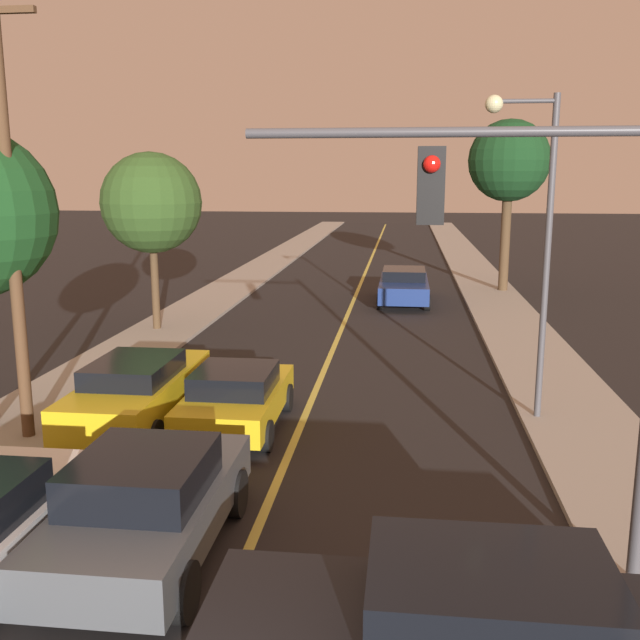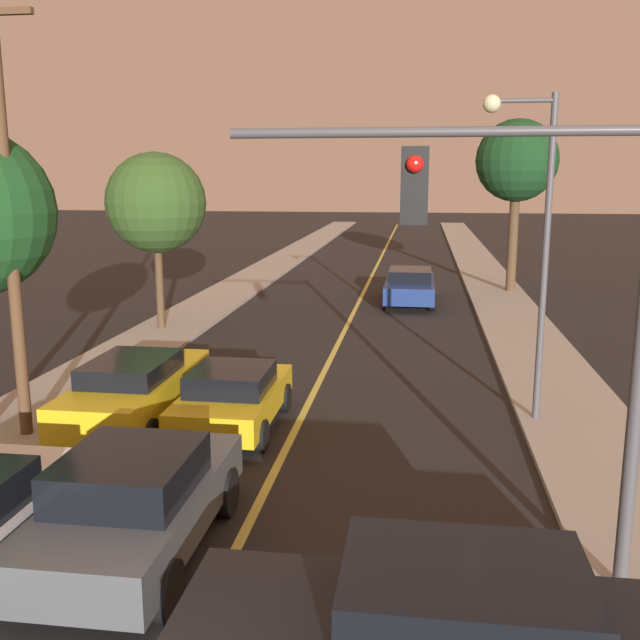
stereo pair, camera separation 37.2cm
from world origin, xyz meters
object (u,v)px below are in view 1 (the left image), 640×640
at_px(tree_left_far, 151,203).
at_px(tree_right_near, 509,162).
at_px(car_outer_lane_second, 138,391).
at_px(car_near_lane_front, 147,504).
at_px(car_far_oncoming, 404,285).
at_px(utility_pole_left, 10,210).
at_px(car_near_lane_second, 236,397).
at_px(streetlamp_right, 533,215).
at_px(traffic_signal_mast, 557,271).

relative_size(tree_left_far, tree_right_near, 0.78).
bearing_deg(car_outer_lane_second, tree_left_far, 107.25).
height_order(car_near_lane_front, car_far_oncoming, car_near_lane_front).
bearing_deg(utility_pole_left, tree_left_far, 95.22).
bearing_deg(utility_pole_left, car_outer_lane_second, 28.04).
relative_size(car_near_lane_second, tree_left_far, 0.67).
distance_m(car_outer_lane_second, streetlamp_right, 8.93).
relative_size(car_outer_lane_second, tree_left_far, 0.81).
relative_size(car_near_lane_front, streetlamp_right, 0.65).
xyz_separation_m(car_near_lane_second, tree_right_near, (7.87, 18.79, 5.10)).
height_order(streetlamp_right, utility_pole_left, utility_pole_left).
height_order(tree_left_far, tree_right_near, tree_right_near).
xyz_separation_m(car_far_oncoming, tree_right_near, (4.46, 3.24, 5.05)).
bearing_deg(traffic_signal_mast, tree_right_near, 83.68).
height_order(car_far_oncoming, tree_right_near, tree_right_near).
bearing_deg(car_near_lane_second, traffic_signal_mast, -45.45).
bearing_deg(car_outer_lane_second, car_near_lane_second, 4.95).
bearing_deg(tree_left_far, car_outer_lane_second, -72.75).
bearing_deg(car_outer_lane_second, car_far_oncoming, 70.83).
distance_m(traffic_signal_mast, tree_right_near, 24.28).
bearing_deg(tree_right_near, traffic_signal_mast, -96.32).
bearing_deg(tree_right_near, utility_pole_left, -120.63).
relative_size(car_outer_lane_second, car_far_oncoming, 0.94).
relative_size(traffic_signal_mast, tree_right_near, 0.78).
bearing_deg(streetlamp_right, tree_right_near, 83.92).
height_order(streetlamp_right, tree_left_far, streetlamp_right).
bearing_deg(car_near_lane_second, car_near_lane_front, -90.00).
bearing_deg(utility_pole_left, car_far_oncoming, 66.22).
bearing_deg(car_far_oncoming, streetlamp_right, 100.23).
height_order(traffic_signal_mast, streetlamp_right, streetlamp_right).
bearing_deg(streetlamp_right, car_near_lane_second, -168.53).
distance_m(utility_pole_left, tree_right_near, 23.25).
relative_size(car_outer_lane_second, utility_pole_left, 0.56).
bearing_deg(traffic_signal_mast, car_near_lane_second, 134.55).
xyz_separation_m(car_outer_lane_second, tree_left_far, (-2.83, 9.13, 3.51)).
relative_size(car_near_lane_second, streetlamp_right, 0.59).
xyz_separation_m(car_near_lane_front, car_outer_lane_second, (-2.06, 5.03, -0.01)).
bearing_deg(car_far_oncoming, utility_pole_left, 66.22).
distance_m(car_far_oncoming, tree_left_far, 11.19).
distance_m(traffic_signal_mast, utility_pole_left, 10.05).
bearing_deg(traffic_signal_mast, car_outer_lane_second, 144.88).
relative_size(car_near_lane_front, car_far_oncoming, 0.85).
height_order(car_near_lane_front, tree_right_near, tree_right_near).
distance_m(car_near_lane_front, traffic_signal_mast, 6.15).
distance_m(car_near_lane_front, car_near_lane_second, 5.21).
bearing_deg(car_near_lane_front, tree_right_near, 71.85).
bearing_deg(car_far_oncoming, tree_right_near, -143.99).
bearing_deg(car_outer_lane_second, utility_pole_left, -151.96).
relative_size(traffic_signal_mast, utility_pole_left, 0.68).
height_order(car_outer_lane_second, tree_left_far, tree_left_far).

